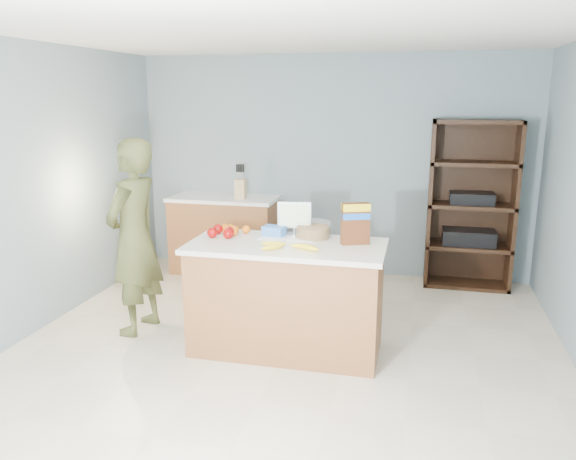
% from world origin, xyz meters
% --- Properties ---
extents(floor, '(4.50, 5.00, 0.02)m').
position_xyz_m(floor, '(0.00, 0.00, 0.00)').
color(floor, beige).
rests_on(floor, ground).
extents(walls, '(4.52, 5.02, 2.51)m').
position_xyz_m(walls, '(0.00, 0.00, 1.65)').
color(walls, gray).
rests_on(walls, ground).
extents(counter_peninsula, '(1.56, 0.76, 0.90)m').
position_xyz_m(counter_peninsula, '(0.00, 0.30, 0.42)').
color(counter_peninsula, brown).
rests_on(counter_peninsula, ground).
extents(back_cabinet, '(1.24, 0.62, 0.90)m').
position_xyz_m(back_cabinet, '(-1.20, 2.20, 0.45)').
color(back_cabinet, brown).
rests_on(back_cabinet, ground).
extents(shelving_unit, '(0.90, 0.40, 1.80)m').
position_xyz_m(shelving_unit, '(1.55, 2.35, 0.86)').
color(shelving_unit, black).
rests_on(shelving_unit, ground).
extents(person, '(0.48, 0.66, 1.70)m').
position_xyz_m(person, '(-1.37, 0.38, 0.85)').
color(person, '#424723').
rests_on(person, ground).
extents(knife_block, '(0.12, 0.10, 0.31)m').
position_xyz_m(knife_block, '(-0.98, 2.13, 1.02)').
color(knife_block, tan).
rests_on(knife_block, back_cabinet).
extents(envelopes, '(0.45, 0.14, 0.00)m').
position_xyz_m(envelopes, '(-0.04, 0.42, 0.90)').
color(envelopes, white).
rests_on(envelopes, counter_peninsula).
extents(bananas, '(0.48, 0.22, 0.04)m').
position_xyz_m(bananas, '(0.06, 0.15, 0.92)').
color(bananas, yellow).
rests_on(bananas, counter_peninsula).
extents(apples, '(0.22, 0.22, 0.09)m').
position_xyz_m(apples, '(-0.57, 0.39, 0.94)').
color(apples, '#8C0706').
rests_on(apples, counter_peninsula).
extents(oranges, '(0.26, 0.19, 0.07)m').
position_xyz_m(oranges, '(-0.52, 0.52, 0.94)').
color(oranges, orange).
rests_on(oranges, counter_peninsula).
extents(blue_carton, '(0.20, 0.16, 0.08)m').
position_xyz_m(blue_carton, '(-0.16, 0.54, 0.94)').
color(blue_carton, blue).
rests_on(blue_carton, counter_peninsula).
extents(salad_bowl, '(0.30, 0.30, 0.13)m').
position_xyz_m(salad_bowl, '(0.17, 0.55, 0.96)').
color(salad_bowl, '#267219').
rests_on(salad_bowl, counter_peninsula).
extents(tv, '(0.28, 0.12, 0.28)m').
position_xyz_m(tv, '(-0.00, 0.60, 1.06)').
color(tv, silver).
rests_on(tv, counter_peninsula).
extents(cereal_box, '(0.23, 0.15, 0.33)m').
position_xyz_m(cereal_box, '(0.53, 0.41, 1.09)').
color(cereal_box, '#592B14').
rests_on(cereal_box, counter_peninsula).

